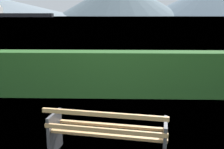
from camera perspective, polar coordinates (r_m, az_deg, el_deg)
name	(u,v)px	position (r m, az deg, el deg)	size (l,w,h in m)	color
water_surface	(120,17)	(310.55, 1.72, 12.43)	(620.00, 620.00, 0.00)	#6B8EA3
park_bench	(107,133)	(4.17, -1.11, -12.64)	(1.92, 0.87, 0.87)	tan
hedge_row	(113,74)	(7.27, 0.25, 0.16)	(12.86, 0.65, 1.25)	#285B23
cargo_ship_large	(12,14)	(326.47, -20.96, 12.28)	(80.16, 16.32, 13.19)	#232328
distant_hills	(112,1)	(586.42, 0.02, 15.74)	(811.49, 383.84, 77.69)	gray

